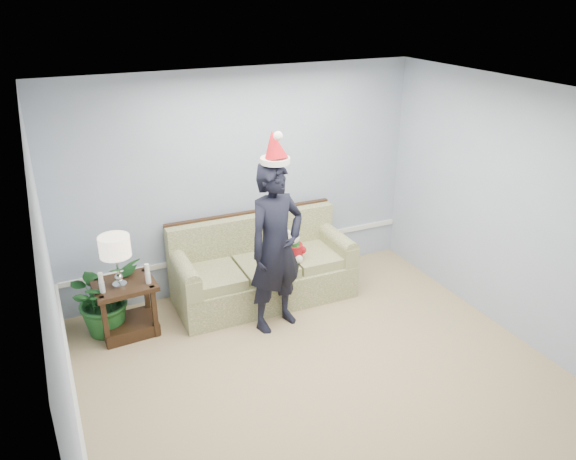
# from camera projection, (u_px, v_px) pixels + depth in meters

# --- Properties ---
(room_shell) EXTENTS (4.54, 5.04, 2.74)m
(room_shell) POSITION_uv_depth(u_px,v_px,m) (346.00, 269.00, 4.68)
(room_shell) COLOR tan
(room_shell) RESTS_ON ground
(wainscot_trim) EXTENTS (4.49, 4.99, 0.06)m
(wainscot_trim) POSITION_uv_depth(u_px,v_px,m) (180.00, 323.00, 5.56)
(wainscot_trim) COLOR white
(wainscot_trim) RESTS_ON room_shell
(sofa) EXTENTS (2.13, 0.93, 1.00)m
(sofa) POSITION_uv_depth(u_px,v_px,m) (262.00, 270.00, 6.81)
(sofa) COLOR #4E5F2D
(sofa) RESTS_ON room_shell
(side_table) EXTENTS (0.67, 0.57, 0.62)m
(side_table) POSITION_uv_depth(u_px,v_px,m) (128.00, 313.00, 6.12)
(side_table) COLOR #311D11
(side_table) RESTS_ON room_shell
(table_lamp) EXTENTS (0.32, 0.32, 0.57)m
(table_lamp) POSITION_uv_depth(u_px,v_px,m) (115.00, 248.00, 5.74)
(table_lamp) COLOR silver
(table_lamp) RESTS_ON side_table
(candle_pair) EXTENTS (0.53, 0.06, 0.23)m
(candle_pair) POSITION_uv_depth(u_px,v_px,m) (125.00, 279.00, 5.84)
(candle_pair) COLOR silver
(candle_pair) RESTS_ON side_table
(houseplant) EXTENTS (1.00, 0.96, 0.86)m
(houseplant) POSITION_uv_depth(u_px,v_px,m) (104.00, 296.00, 6.08)
(houseplant) COLOR #1E5724
(houseplant) RESTS_ON room_shell
(man) EXTENTS (0.79, 0.62, 1.90)m
(man) POSITION_uv_depth(u_px,v_px,m) (276.00, 248.00, 5.99)
(man) COLOR black
(man) RESTS_ON room_shell
(santa_hat) EXTENTS (0.34, 0.37, 0.35)m
(santa_hat) POSITION_uv_depth(u_px,v_px,m) (274.00, 148.00, 5.57)
(santa_hat) COLOR white
(santa_hat) RESTS_ON man
(teddy_bear) EXTENTS (0.30, 0.30, 0.39)m
(teddy_bear) POSITION_uv_depth(u_px,v_px,m) (293.00, 249.00, 6.64)
(teddy_bear) COLOR white
(teddy_bear) RESTS_ON sofa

